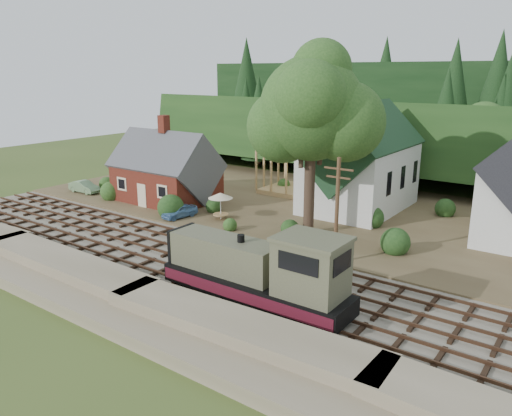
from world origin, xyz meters
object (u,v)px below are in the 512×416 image
Objects in this scene: locomotive at (261,272)px; patio_set at (220,197)px; car_blue at (180,211)px; car_green at (84,187)px.

locomotive is 4.80× the size of patio_set.
locomotive is 3.38× the size of car_blue.
locomotive is at bearing -23.52° from car_blue.
patio_set reaches higher than car_blue.
patio_set is (-13.02, 11.86, 0.31)m from locomotive.
patio_set is at bearing 35.33° from car_blue.
car_green is at bearing -177.06° from patio_set.
patio_set is at bearing 137.69° from locomotive.
car_blue is 15.85m from car_green.
locomotive is 3.00× the size of car_green.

